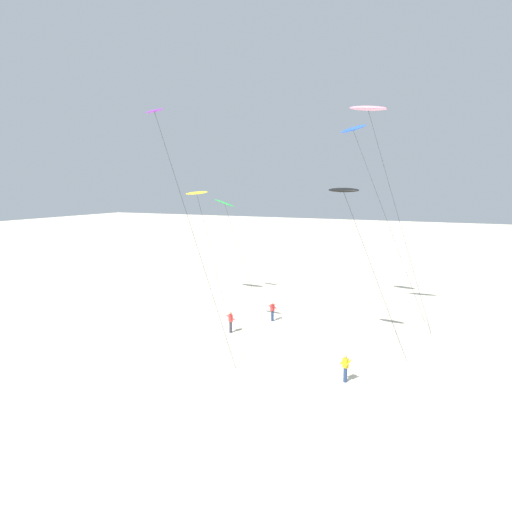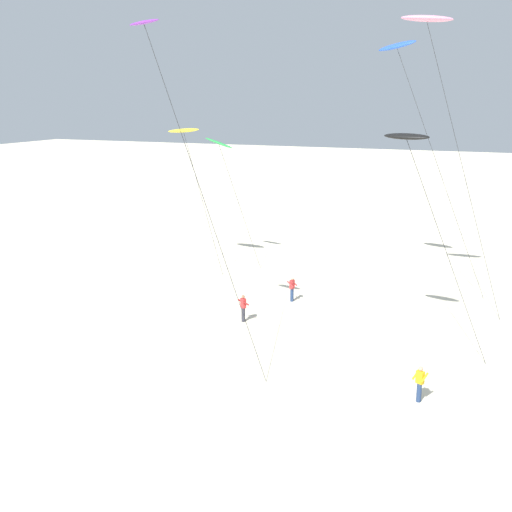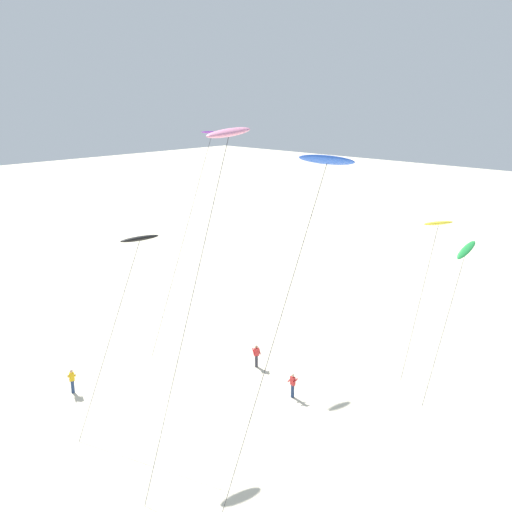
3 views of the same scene
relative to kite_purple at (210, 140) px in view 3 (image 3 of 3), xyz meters
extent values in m
plane|color=beige|center=(5.40, -11.17, -15.67)|extent=(260.00, 260.00, 0.00)
ellipsoid|color=purple|center=(0.02, 0.22, 0.58)|extent=(0.93, 1.93, 0.35)
cylinder|color=#262626|center=(-0.21, -2.85, -7.58)|extent=(0.49, 6.16, 16.19)
ellipsoid|color=pink|center=(13.01, -10.49, 1.68)|extent=(1.08, 3.01, 0.57)
cylinder|color=#262626|center=(12.80, -13.25, -7.06)|extent=(0.44, 5.54, 17.22)
ellipsoid|color=yellow|center=(15.32, 6.76, -5.04)|extent=(1.40, 3.01, 0.59)
cylinder|color=#262626|center=(15.21, 5.18, -10.40)|extent=(0.26, 3.17, 10.54)
ellipsoid|color=black|center=(5.90, -10.80, -4.53)|extent=(1.13, 2.41, 0.42)
cylinder|color=#262626|center=(5.72, -13.13, -10.16)|extent=(0.37, 4.68, 11.04)
ellipsoid|color=blue|center=(16.96, -8.20, 0.56)|extent=(2.00, 2.92, 0.99)
cylinder|color=#262626|center=(16.71, -11.57, -7.62)|extent=(0.53, 6.76, 16.12)
ellipsoid|color=green|center=(18.05, 5.20, -6.08)|extent=(0.60, 2.36, 0.97)
cylinder|color=#262626|center=(17.92, 3.40, -10.92)|extent=(0.30, 3.62, 9.52)
cylinder|color=#33333D|center=(6.47, -1.78, -15.23)|extent=(0.22, 0.22, 0.88)
cube|color=red|center=(6.47, -1.78, -14.50)|extent=(0.35, 0.39, 0.58)
sphere|color=#9E7051|center=(6.47, -1.78, -14.10)|extent=(0.20, 0.20, 0.20)
cylinder|color=red|center=(6.59, -1.59, -14.45)|extent=(0.48, 0.34, 0.39)
cylinder|color=red|center=(6.36, -1.97, -14.45)|extent=(0.48, 0.34, 0.39)
cylinder|color=navy|center=(0.26, -12.84, -15.23)|extent=(0.22, 0.22, 0.88)
cube|color=gold|center=(0.26, -12.84, -14.50)|extent=(0.34, 0.39, 0.58)
sphere|color=tan|center=(0.26, -12.84, -14.10)|extent=(0.20, 0.20, 0.20)
cylinder|color=gold|center=(0.16, -13.04, -14.45)|extent=(0.49, 0.31, 0.39)
cylinder|color=gold|center=(0.37, -12.65, -14.45)|extent=(0.49, 0.31, 0.39)
cylinder|color=navy|center=(11.13, -3.26, -15.23)|extent=(0.22, 0.22, 0.88)
cube|color=red|center=(11.13, -3.26, -14.50)|extent=(0.38, 0.28, 0.58)
sphere|color=beige|center=(11.13, -3.26, -14.10)|extent=(0.20, 0.20, 0.20)
cylinder|color=red|center=(11.34, -3.31, -14.45)|extent=(0.22, 0.51, 0.39)
cylinder|color=red|center=(10.91, -3.20, -14.45)|extent=(0.22, 0.51, 0.39)
camera|label=1|loc=(-29.12, -21.32, -4.02)|focal=37.53mm
camera|label=2|loc=(-25.03, -15.36, -2.68)|focal=42.80mm
camera|label=3|loc=(32.46, -29.09, 3.49)|focal=40.28mm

